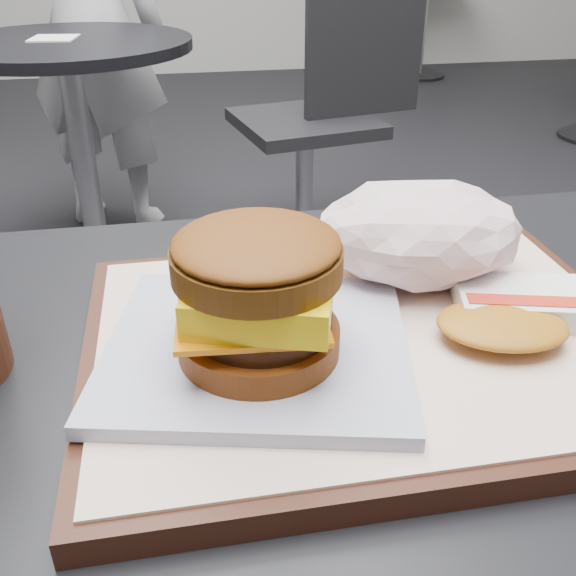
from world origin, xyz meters
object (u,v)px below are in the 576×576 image
at_px(patron, 88,22).
at_px(hash_brown, 513,312).
at_px(crumpled_wrapper, 420,232).
at_px(neighbor_table, 76,112).
at_px(serving_tray, 367,343).
at_px(breakfast_sandwich, 258,307).
at_px(neighbor_chair, 326,106).

bearing_deg(patron, hash_brown, 126.69).
relative_size(crumpled_wrapper, neighbor_table, 0.21).
distance_m(serving_tray, breakfast_sandwich, 0.09).
xyz_separation_m(serving_tray, hash_brown, (0.10, -0.01, 0.02)).
distance_m(serving_tray, hash_brown, 0.10).
distance_m(crumpled_wrapper, patron, 2.06).
relative_size(breakfast_sandwich, neighbor_table, 0.30).
xyz_separation_m(crumpled_wrapper, patron, (-0.43, 2.02, -0.09)).
bearing_deg(patron, serving_tray, 124.13).
relative_size(breakfast_sandwich, hash_brown, 1.73).
bearing_deg(breakfast_sandwich, neighbor_chair, 75.21).
bearing_deg(neighbor_table, hash_brown, -73.11).
height_order(breakfast_sandwich, patron, patron).
bearing_deg(serving_tray, neighbor_chair, 77.50).
bearing_deg(serving_tray, hash_brown, -5.73).
xyz_separation_m(serving_tray, crumpled_wrapper, (0.06, 0.07, 0.05)).
bearing_deg(patron, neighbor_chair, 176.20).
bearing_deg(neighbor_table, breakfast_sandwich, -79.07).
height_order(neighbor_table, patron, patron).
bearing_deg(serving_tray, crumpled_wrapper, 50.20).
bearing_deg(breakfast_sandwich, serving_tray, 14.71).
height_order(crumpled_wrapper, patron, patron).
distance_m(breakfast_sandwich, crumpled_wrapper, 0.17).
bearing_deg(hash_brown, neighbor_chair, 80.80).
relative_size(breakfast_sandwich, crumpled_wrapper, 1.41).
relative_size(hash_brown, crumpled_wrapper, 0.81).
bearing_deg(hash_brown, serving_tray, 174.27).
height_order(hash_brown, patron, patron).
height_order(hash_brown, neighbor_table, hash_brown).
xyz_separation_m(hash_brown, crumpled_wrapper, (-0.04, 0.08, 0.02)).
distance_m(neighbor_table, patron, 0.52).
height_order(hash_brown, crumpled_wrapper, crumpled_wrapper).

